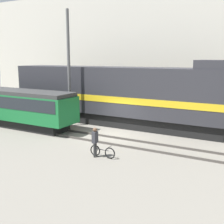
{
  "coord_description": "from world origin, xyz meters",
  "views": [
    {
      "loc": [
        9.6,
        -17.2,
        5.58
      ],
      "look_at": [
        0.29,
        -0.25,
        1.8
      ],
      "focal_mm": 45.0,
      "sensor_mm": 36.0,
      "label": 1
    }
  ],
  "objects_px": {
    "freight_locomotive": "(117,95)",
    "utility_pole_left": "(69,69)",
    "bicycle": "(102,152)",
    "streetcar": "(10,105)",
    "person": "(95,139)"
  },
  "relations": [
    {
      "from": "bicycle",
      "to": "utility_pole_left",
      "type": "distance_m",
      "value": 9.16
    },
    {
      "from": "bicycle",
      "to": "streetcar",
      "type": "bearing_deg",
      "value": 164.61
    },
    {
      "from": "bicycle",
      "to": "freight_locomotive",
      "type": "bearing_deg",
      "value": 111.94
    },
    {
      "from": "person",
      "to": "streetcar",
      "type": "bearing_deg",
      "value": 163.28
    },
    {
      "from": "freight_locomotive",
      "to": "utility_pole_left",
      "type": "bearing_deg",
      "value": -144.42
    },
    {
      "from": "freight_locomotive",
      "to": "utility_pole_left",
      "type": "xyz_separation_m",
      "value": [
        -3.17,
        -2.27,
        2.11
      ]
    },
    {
      "from": "freight_locomotive",
      "to": "streetcar",
      "type": "height_order",
      "value": "freight_locomotive"
    },
    {
      "from": "bicycle",
      "to": "person",
      "type": "relative_size",
      "value": 0.94
    },
    {
      "from": "streetcar",
      "to": "utility_pole_left",
      "type": "xyz_separation_m",
      "value": [
        4.48,
        2.27,
        2.92
      ]
    },
    {
      "from": "freight_locomotive",
      "to": "person",
      "type": "distance_m",
      "value": 8.2
    },
    {
      "from": "bicycle",
      "to": "person",
      "type": "distance_m",
      "value": 0.83
    },
    {
      "from": "utility_pole_left",
      "to": "freight_locomotive",
      "type": "bearing_deg",
      "value": 35.58
    },
    {
      "from": "freight_locomotive",
      "to": "streetcar",
      "type": "xyz_separation_m",
      "value": [
        -7.66,
        -4.54,
        -0.81
      ]
    },
    {
      "from": "freight_locomotive",
      "to": "person",
      "type": "height_order",
      "value": "freight_locomotive"
    },
    {
      "from": "streetcar",
      "to": "bicycle",
      "type": "xyz_separation_m",
      "value": [
        10.67,
        -2.94,
        -1.38
      ]
    }
  ]
}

